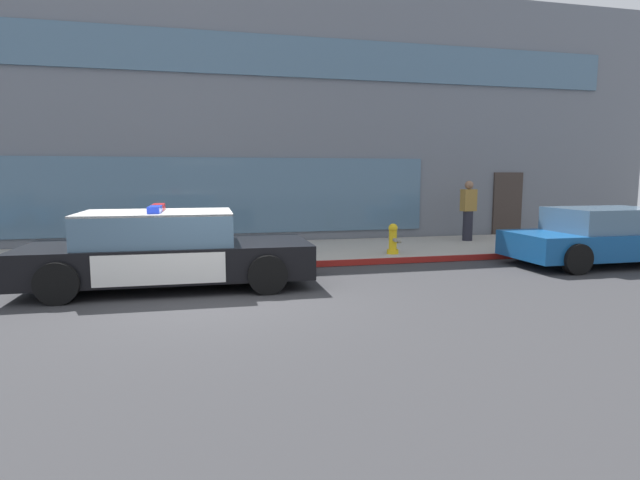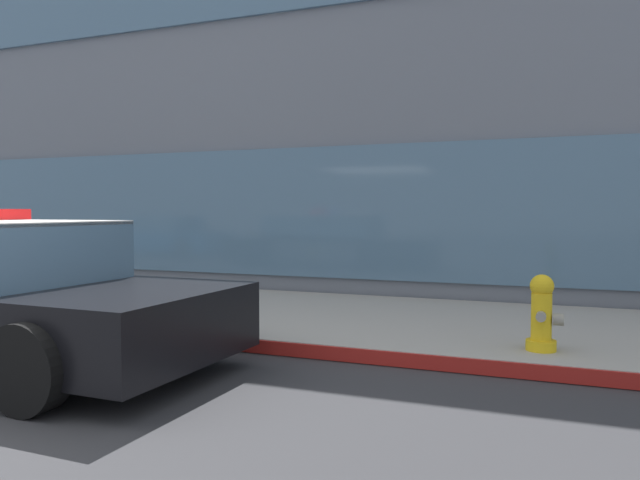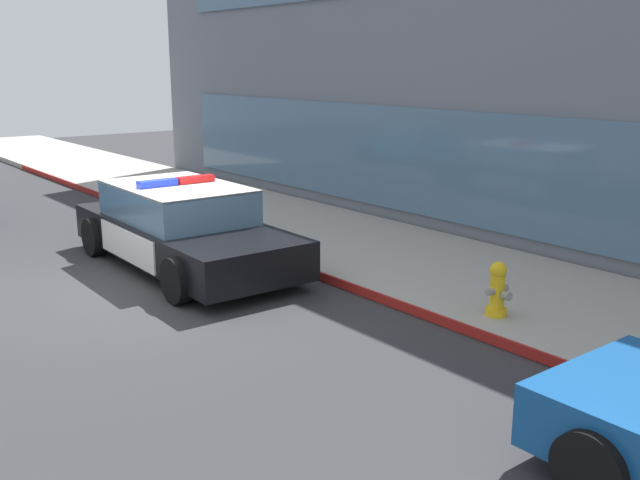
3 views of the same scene
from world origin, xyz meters
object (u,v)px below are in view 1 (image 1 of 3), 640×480
Objects in this scene: police_cruiser at (166,250)px; pedestrian_on_sidewalk at (468,211)px; fire_hydrant at (393,239)px; car_down_street at (605,237)px.

pedestrian_on_sidewalk is at bearing 25.55° from police_cruiser.
police_cruiser is at bearing 108.66° from pedestrian_on_sidewalk.
fire_hydrant is 0.42× the size of pedestrian_on_sidewalk.
pedestrian_on_sidewalk is at bearing 112.23° from car_down_street.
pedestrian_on_sidewalk is (-1.44, 3.53, 0.38)m from car_down_street.
pedestrian_on_sidewalk reaches higher than police_cruiser.
fire_hydrant is (5.10, 1.85, -0.18)m from police_cruiser.
car_down_street is 2.58× the size of pedestrian_on_sidewalk.
police_cruiser is 5.43m from fire_hydrant.
fire_hydrant is at bearing 158.99° from car_down_street.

